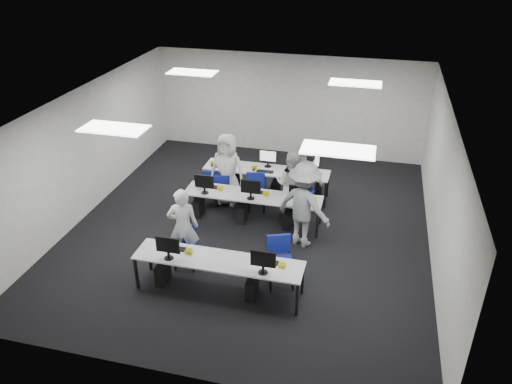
% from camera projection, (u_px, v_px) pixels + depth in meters
% --- Properties ---
extents(room, '(9.00, 9.02, 3.00)m').
position_uv_depth(room, '(250.00, 168.00, 10.93)').
color(room, black).
rests_on(room, ground).
extents(ceiling_panels, '(5.20, 4.60, 0.02)m').
position_uv_depth(ceiling_panels, '(250.00, 103.00, 10.23)').
color(ceiling_panels, white).
rests_on(ceiling_panels, room).
extents(desk_front, '(3.20, 0.70, 0.73)m').
position_uv_depth(desk_front, '(218.00, 262.00, 9.26)').
color(desk_front, '#B2B5B7').
rests_on(desk_front, ground).
extents(desk_mid, '(3.20, 0.70, 0.73)m').
position_uv_depth(desk_mid, '(253.00, 197.00, 11.49)').
color(desk_mid, '#B2B5B7').
rests_on(desk_mid, ground).
extents(desk_back, '(3.20, 0.70, 0.73)m').
position_uv_depth(desk_back, '(266.00, 171.00, 12.68)').
color(desk_back, '#B2B5B7').
rests_on(desk_back, ground).
extents(equipment_front, '(2.51, 0.41, 1.19)m').
position_uv_depth(equipment_front, '(209.00, 275.00, 9.44)').
color(equipment_front, '#0C419E').
rests_on(equipment_front, desk_front).
extents(equipment_mid, '(2.91, 0.41, 1.19)m').
position_uv_depth(equipment_mid, '(245.00, 208.00, 11.66)').
color(equipment_mid, white).
rests_on(equipment_mid, desk_mid).
extents(equipment_back, '(2.91, 0.41, 1.19)m').
position_uv_depth(equipment_back, '(274.00, 183.00, 12.81)').
color(equipment_back, white).
rests_on(equipment_back, desk_back).
extents(chair_0, '(0.48, 0.51, 0.87)m').
position_uv_depth(chair_0, '(186.00, 254.00, 10.20)').
color(chair_0, navy).
rests_on(chair_0, ground).
extents(chair_1, '(0.64, 0.67, 0.99)m').
position_uv_depth(chair_1, '(280.00, 270.00, 9.65)').
color(chair_1, navy).
rests_on(chair_1, ground).
extents(chair_2, '(0.48, 0.51, 0.81)m').
position_uv_depth(chair_2, '(211.00, 194.00, 12.51)').
color(chair_2, navy).
rests_on(chair_2, ground).
extents(chair_3, '(0.47, 0.50, 0.81)m').
position_uv_depth(chair_3, '(257.00, 199.00, 12.25)').
color(chair_3, navy).
rests_on(chair_3, ground).
extents(chair_4, '(0.45, 0.49, 0.87)m').
position_uv_depth(chair_4, '(298.00, 204.00, 12.00)').
color(chair_4, navy).
rests_on(chair_4, ground).
extents(chair_5, '(0.52, 0.55, 0.84)m').
position_uv_depth(chair_5, '(222.00, 193.00, 12.52)').
color(chair_5, navy).
rests_on(chair_5, ground).
extents(chair_6, '(0.55, 0.58, 0.95)m').
position_uv_depth(chair_6, '(256.00, 193.00, 12.47)').
color(chair_6, navy).
rests_on(chair_6, ground).
extents(chair_7, '(0.49, 0.53, 0.91)m').
position_uv_depth(chair_7, '(304.00, 199.00, 12.21)').
color(chair_7, navy).
rests_on(chair_7, ground).
extents(handbag, '(0.39, 0.33, 0.28)m').
position_uv_depth(handbag, '(203.00, 181.00, 11.76)').
color(handbag, tan).
rests_on(handbag, desk_mid).
extents(student_0, '(0.70, 0.55, 1.70)m').
position_uv_depth(student_0, '(183.00, 227.00, 10.02)').
color(student_0, beige).
rests_on(student_0, ground).
extents(student_1, '(0.91, 0.77, 1.66)m').
position_uv_depth(student_1, '(291.00, 184.00, 11.74)').
color(student_1, beige).
rests_on(student_1, ground).
extents(student_2, '(0.96, 0.69, 1.83)m').
position_uv_depth(student_2, '(228.00, 169.00, 12.24)').
color(student_2, beige).
rests_on(student_2, ground).
extents(student_3, '(1.17, 0.81, 1.84)m').
position_uv_depth(student_3, '(302.00, 178.00, 11.79)').
color(student_3, beige).
rests_on(student_3, ground).
extents(photographer, '(1.43, 1.15, 1.93)m').
position_uv_depth(photographer, '(304.00, 205.00, 10.57)').
color(photographer, slate).
rests_on(photographer, ground).
extents(dslr_camera, '(0.20, 0.22, 0.10)m').
position_uv_depth(dslr_camera, '(311.00, 158.00, 10.21)').
color(dslr_camera, black).
rests_on(dslr_camera, photographer).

